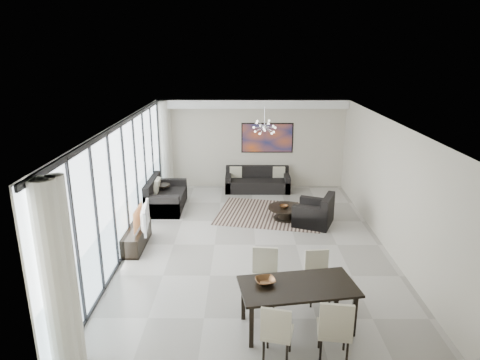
{
  "coord_description": "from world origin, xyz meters",
  "views": [
    {
      "loc": [
        -0.31,
        -9.16,
        4.4
      ],
      "look_at": [
        -0.37,
        1.12,
        1.25
      ],
      "focal_mm": 32.0,
      "sensor_mm": 36.0,
      "label": 1
    }
  ],
  "objects_px": {
    "sofa_main": "(257,183)",
    "dining_table": "(298,290)",
    "television": "(142,217)",
    "coffee_table": "(286,212)",
    "tv_console": "(137,237)"
  },
  "relations": [
    {
      "from": "television",
      "to": "dining_table",
      "type": "xyz_separation_m",
      "value": [
        3.19,
        -2.98,
        -0.04
      ]
    },
    {
      "from": "coffee_table",
      "to": "tv_console",
      "type": "height_order",
      "value": "tv_console"
    },
    {
      "from": "sofa_main",
      "to": "dining_table",
      "type": "xyz_separation_m",
      "value": [
        0.41,
        -7.17,
        0.44
      ]
    },
    {
      "from": "sofa_main",
      "to": "dining_table",
      "type": "bearing_deg",
      "value": -86.76
    },
    {
      "from": "sofa_main",
      "to": "television",
      "type": "distance_m",
      "value": 5.05
    },
    {
      "from": "dining_table",
      "to": "coffee_table",
      "type": "bearing_deg",
      "value": 86.57
    },
    {
      "from": "coffee_table",
      "to": "sofa_main",
      "type": "distance_m",
      "value": 2.54
    },
    {
      "from": "television",
      "to": "dining_table",
      "type": "height_order",
      "value": "television"
    },
    {
      "from": "coffee_table",
      "to": "dining_table",
      "type": "bearing_deg",
      "value": -93.43
    },
    {
      "from": "coffee_table",
      "to": "sofa_main",
      "type": "xyz_separation_m",
      "value": [
        -0.69,
        2.44,
        0.06
      ]
    },
    {
      "from": "television",
      "to": "dining_table",
      "type": "bearing_deg",
      "value": -140.87
    },
    {
      "from": "sofa_main",
      "to": "tv_console",
      "type": "distance_m",
      "value": 5.09
    },
    {
      "from": "sofa_main",
      "to": "tv_console",
      "type": "xyz_separation_m",
      "value": [
        -2.94,
        -4.16,
        -0.03
      ]
    },
    {
      "from": "television",
      "to": "sofa_main",
      "type": "bearing_deg",
      "value": -41.43
    },
    {
      "from": "coffee_table",
      "to": "sofa_main",
      "type": "height_order",
      "value": "sofa_main"
    }
  ]
}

